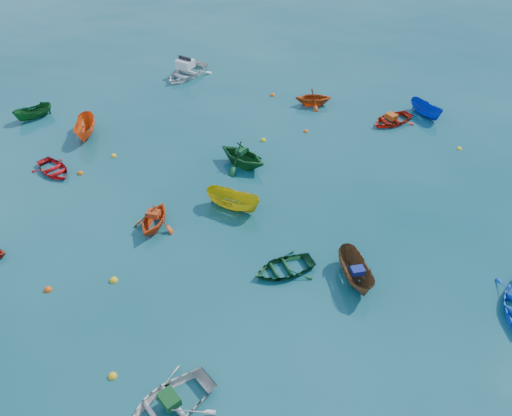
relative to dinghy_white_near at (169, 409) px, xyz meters
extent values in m
plane|color=#0A4149|center=(4.59, 5.42, 0.00)|extent=(160.00, 160.00, 0.00)
imported|color=silver|center=(0.00, 0.00, 0.00)|extent=(4.39, 4.07, 0.74)
imported|color=brown|center=(8.43, 5.19, 0.00)|extent=(1.35, 3.10, 1.17)
imported|color=#E54C15|center=(-0.68, 10.10, 0.00)|extent=(3.04, 3.24, 1.37)
imported|color=gold|center=(3.45, 11.03, 0.00)|extent=(3.26, 2.69, 1.21)
imported|color=#104523|center=(5.31, 6.15, 0.00)|extent=(3.36, 2.76, 0.61)
imported|color=#F45B17|center=(-5.28, 19.83, 0.00)|extent=(1.23, 3.15, 1.21)
imported|color=#145721|center=(4.40, 15.02, 0.00)|extent=(4.16, 4.16, 1.66)
imported|color=red|center=(15.02, 18.77, 0.00)|extent=(3.72, 3.27, 0.64)
imported|color=#0E30B2|center=(17.64, 19.36, 0.00)|extent=(1.99, 2.96, 1.07)
imported|color=red|center=(-6.68, 15.84, 0.00)|extent=(3.26, 3.39, 0.57)
imported|color=#BB4511|center=(10.29, 21.94, 0.00)|extent=(2.84, 2.54, 1.36)
imported|color=#14561D|center=(-9.11, 22.60, 0.00)|extent=(2.74, 2.14, 1.00)
imported|color=white|center=(1.41, 28.07, 0.00)|extent=(5.00, 5.14, 1.47)
cube|color=#124A1F|center=(0.08, 0.05, 0.55)|extent=(0.88, 0.94, 0.36)
cube|color=navy|center=(8.44, 5.04, 0.73)|extent=(0.62, 0.49, 0.29)
cube|color=#B73912|center=(-0.66, 10.15, 0.83)|extent=(0.75, 0.67, 0.30)
cube|color=#124A24|center=(4.33, 15.10, 0.97)|extent=(0.73, 0.73, 0.29)
cube|color=#BB4F13|center=(14.92, 18.73, 0.49)|extent=(0.77, 0.86, 0.34)
sphere|color=#E5510C|center=(-5.34, 6.41, 0.00)|extent=(0.36, 0.36, 0.36)
sphere|color=gold|center=(-2.11, 1.61, 0.00)|extent=(0.35, 0.35, 0.35)
sphere|color=gold|center=(-2.48, 6.58, 0.00)|extent=(0.38, 0.38, 0.38)
sphere|color=#D9600B|center=(-5.14, 15.45, 0.00)|extent=(0.35, 0.35, 0.35)
sphere|color=yellow|center=(6.03, 17.62, 0.00)|extent=(0.36, 0.36, 0.36)
sphere|color=#ED5E0C|center=(9.00, 18.34, 0.00)|extent=(0.31, 0.31, 0.31)
sphere|color=yellow|center=(-3.35, 17.06, 0.00)|extent=(0.35, 0.35, 0.35)
sphere|color=#EC570C|center=(7.64, 23.77, 0.00)|extent=(0.36, 0.36, 0.36)
sphere|color=yellow|center=(18.10, 14.96, 0.00)|extent=(0.32, 0.32, 0.32)
camera|label=1|loc=(1.88, -9.62, 16.99)|focal=35.00mm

